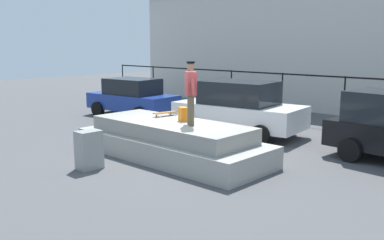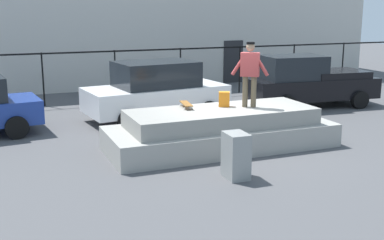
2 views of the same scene
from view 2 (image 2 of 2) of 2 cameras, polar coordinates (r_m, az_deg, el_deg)
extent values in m
plane|color=#4C4C4F|center=(13.17, 4.40, -2.81)|extent=(60.00, 60.00, 0.00)
cube|color=#9E9B93|center=(12.78, 3.38, -1.91)|extent=(5.86, 2.21, 0.59)
cube|color=gray|center=(12.66, 3.41, 0.32)|extent=(4.80, 1.81, 0.42)
cylinder|color=brown|center=(12.86, 7.11, 3.23)|extent=(0.14, 0.14, 0.80)
cylinder|color=brown|center=(12.88, 6.13, 3.28)|extent=(0.14, 0.14, 0.80)
cube|color=maroon|center=(12.77, 6.70, 6.37)|extent=(0.52, 0.47, 0.61)
cylinder|color=maroon|center=(12.74, 7.98, 6.28)|extent=(0.38, 0.31, 0.57)
cylinder|color=maroon|center=(12.81, 5.43, 6.38)|extent=(0.38, 0.31, 0.57)
sphere|color=tan|center=(12.73, 6.76, 8.35)|extent=(0.22, 0.22, 0.22)
cylinder|color=black|center=(12.72, 6.77, 8.80)|extent=(0.29, 0.29, 0.05)
cube|color=brown|center=(12.75, -0.68, 1.91)|extent=(0.32, 0.79, 0.02)
cylinder|color=silver|center=(13.03, -0.48, 1.78)|extent=(0.04, 0.06, 0.06)
cylinder|color=silver|center=(12.98, -1.34, 1.74)|extent=(0.04, 0.06, 0.06)
cylinder|color=silver|center=(12.55, 0.01, 1.35)|extent=(0.04, 0.06, 0.06)
cylinder|color=silver|center=(12.51, -0.88, 1.31)|extent=(0.04, 0.06, 0.06)
cube|color=orange|center=(12.91, 3.72, 2.41)|extent=(0.34, 0.30, 0.39)
cylinder|color=black|center=(16.16, -20.55, 0.51)|extent=(0.66, 0.29, 0.64)
cylinder|color=black|center=(14.43, -19.53, -0.82)|extent=(0.66, 0.29, 0.64)
cube|color=white|center=(15.96, -4.15, 2.55)|extent=(4.67, 2.51, 0.76)
cube|color=black|center=(15.84, -4.20, 5.31)|extent=(2.65, 2.03, 0.79)
cylinder|color=black|center=(16.45, -10.00, 1.35)|extent=(0.66, 0.30, 0.64)
cylinder|color=black|center=(14.59, -7.38, -0.03)|extent=(0.66, 0.30, 0.64)
cylinder|color=black|center=(17.52, -1.42, 2.25)|extent=(0.66, 0.30, 0.64)
cylinder|color=black|center=(15.79, 1.99, 1.06)|extent=(0.66, 0.30, 0.64)
cube|color=black|center=(18.52, 13.62, 3.62)|extent=(4.81, 2.12, 0.73)
cube|color=black|center=(18.02, 11.49, 5.98)|extent=(2.23, 1.75, 0.83)
cube|color=black|center=(18.95, 16.14, 5.15)|extent=(2.24, 1.80, 0.24)
cylinder|color=black|center=(18.67, 8.36, 2.78)|extent=(0.66, 0.28, 0.64)
cylinder|color=black|center=(17.14, 10.84, 1.78)|extent=(0.66, 0.28, 0.64)
cylinder|color=black|center=(20.07, 15.88, 3.13)|extent=(0.66, 0.28, 0.64)
cylinder|color=black|center=(18.65, 18.76, 2.22)|extent=(0.66, 0.28, 0.64)
cube|color=gray|center=(10.52, 5.09, -4.11)|extent=(0.46, 0.61, 0.98)
cylinder|color=black|center=(18.77, -16.78, 4.47)|extent=(0.06, 0.06, 1.96)
cylinder|color=black|center=(19.19, -8.82, 5.04)|extent=(0.06, 0.06, 1.96)
cylinder|color=black|center=(19.97, -1.33, 5.49)|extent=(0.06, 0.06, 1.96)
cylinder|color=black|center=(21.06, 5.51, 5.82)|extent=(0.06, 0.06, 1.96)
cylinder|color=black|center=(22.41, 11.60, 6.05)|extent=(0.06, 0.06, 1.96)
cylinder|color=black|center=(23.98, 16.95, 6.19)|extent=(0.06, 0.06, 1.96)
cube|color=black|center=(19.44, -5.05, 8.03)|extent=(24.00, 0.04, 0.06)
cube|color=beige|center=(26.00, -9.66, 11.46)|extent=(25.16, 8.37, 5.96)
cube|color=#262628|center=(23.87, 4.75, 6.72)|extent=(1.00, 0.06, 2.00)
camera|label=1|loc=(14.09, 55.89, 5.54)|focal=40.17mm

